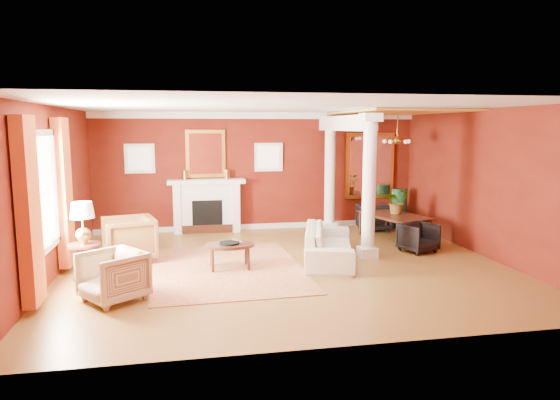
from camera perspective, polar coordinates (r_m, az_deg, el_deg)
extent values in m
plane|color=brown|center=(9.30, 0.66, -7.50)|extent=(8.00, 8.00, 0.00)
cube|color=#64190D|center=(12.45, -2.47, 3.31)|extent=(8.00, 0.04, 2.90)
cube|color=#64190D|center=(5.67, 7.58, -2.81)|extent=(8.00, 0.04, 2.90)
cube|color=#64190D|center=(9.13, -24.78, 0.72)|extent=(0.04, 7.00, 2.90)
cube|color=#64190D|center=(10.55, 22.52, 1.77)|extent=(0.04, 7.00, 2.90)
cube|color=silver|center=(8.96, 0.69, 10.65)|extent=(8.00, 7.00, 0.04)
cube|color=white|center=(12.27, -8.35, -0.85)|extent=(1.60, 0.34, 1.20)
cube|color=black|center=(12.12, -8.30, -1.68)|extent=(0.72, 0.03, 0.70)
cube|color=black|center=(12.19, -8.27, -3.30)|extent=(1.20, 0.05, 0.20)
cube|color=white|center=(12.15, -8.41, 2.10)|extent=(1.85, 0.42, 0.10)
cube|color=white|center=(12.24, -11.62, -0.96)|extent=(0.16, 0.40, 1.20)
cube|color=white|center=(12.29, -5.08, -0.78)|extent=(0.16, 0.40, 1.20)
cube|color=gold|center=(12.26, -8.51, 5.25)|extent=(0.95, 0.06, 1.15)
cube|color=white|center=(12.23, -8.50, 5.25)|extent=(0.78, 0.02, 0.98)
cube|color=white|center=(12.32, -15.74, 4.58)|extent=(0.70, 0.06, 0.70)
cube|color=white|center=(12.29, -15.75, 4.57)|extent=(0.54, 0.02, 0.54)
cube|color=white|center=(12.43, -1.32, 4.92)|extent=(0.70, 0.06, 0.70)
cube|color=white|center=(12.40, -1.29, 4.91)|extent=(0.54, 0.02, 0.54)
cube|color=white|center=(8.54, -25.70, 0.86)|extent=(0.03, 1.30, 1.70)
cube|color=white|center=(7.86, -26.76, 0.22)|extent=(0.08, 0.10, 1.90)
cube|color=white|center=(9.20, -24.37, 1.43)|extent=(0.08, 0.10, 1.90)
cube|color=#C75622|center=(7.58, -26.80, -1.21)|extent=(0.18, 0.55, 2.60)
cube|color=#C75622|center=(9.49, -23.48, 0.75)|extent=(0.18, 0.55, 2.60)
cube|color=white|center=(10.01, 9.96, -5.89)|extent=(0.34, 0.34, 0.20)
cylinder|color=white|center=(9.77, 10.15, 1.81)|extent=(0.26, 0.26, 2.50)
cube|color=white|center=(9.71, 10.35, 9.27)|extent=(0.36, 0.36, 0.16)
cube|color=white|center=(12.51, 5.64, -2.95)|extent=(0.34, 0.34, 0.20)
cylinder|color=white|center=(12.32, 5.73, 3.22)|extent=(0.26, 0.26, 2.50)
cube|color=white|center=(12.27, 5.81, 9.14)|extent=(0.36, 0.36, 0.16)
cube|color=white|center=(11.22, 7.40, 8.68)|extent=(0.30, 3.20, 0.32)
cube|color=gold|center=(11.49, 13.20, 9.77)|extent=(2.30, 3.40, 0.04)
cube|color=gold|center=(13.13, 10.21, 3.88)|extent=(1.30, 0.06, 1.70)
cube|color=white|center=(13.10, 10.27, 3.87)|extent=(1.10, 0.02, 1.50)
cylinder|color=#AE8436|center=(11.55, 13.28, 8.29)|extent=(0.02, 0.02, 0.65)
sphere|color=#AE8436|center=(11.56, 13.23, 6.68)|extent=(0.20, 0.20, 0.20)
sphere|color=beige|center=(11.67, 14.49, 6.51)|extent=(0.09, 0.09, 0.09)
sphere|color=beige|center=(11.84, 13.09, 6.57)|extent=(0.09, 0.09, 0.09)
sphere|color=beige|center=(11.62, 11.87, 6.58)|extent=(0.09, 0.09, 0.09)
sphere|color=beige|center=(11.32, 12.50, 6.52)|extent=(0.09, 0.09, 0.09)
sphere|color=beige|center=(11.35, 14.17, 6.47)|extent=(0.09, 0.09, 0.09)
cube|color=white|center=(12.37, -2.48, 9.63)|extent=(8.00, 0.08, 0.16)
cube|color=white|center=(12.61, -2.40, -3.01)|extent=(8.00, 0.08, 0.12)
cube|color=maroon|center=(9.15, -6.03, -7.78)|extent=(2.76, 3.61, 0.01)
imported|color=#F0E5CA|center=(9.60, 5.62, -4.35)|extent=(1.22, 2.33, 0.87)
imported|color=black|center=(9.91, -16.89, -4.07)|extent=(1.06, 1.10, 0.94)
imported|color=#CBAC87|center=(7.77, -18.56, -8.00)|extent=(1.08, 1.09, 0.82)
cylinder|color=black|center=(9.03, -5.79, -5.19)|extent=(0.90, 0.90, 0.05)
cylinder|color=black|center=(8.88, -7.71, -7.00)|extent=(0.05, 0.05, 0.40)
cylinder|color=black|center=(8.93, -3.62, -6.86)|extent=(0.05, 0.05, 0.40)
cylinder|color=black|center=(9.26, -7.83, -6.36)|extent=(0.05, 0.05, 0.40)
cylinder|color=black|center=(9.31, -3.92, -6.22)|extent=(0.05, 0.05, 0.40)
imported|color=black|center=(9.07, -5.72, -4.16)|extent=(0.16, 0.12, 0.25)
cylinder|color=black|center=(9.06, -21.29, -8.39)|extent=(0.39, 0.39, 0.04)
cylinder|color=black|center=(8.99, -21.39, -6.68)|extent=(0.10, 0.10, 0.60)
cylinder|color=black|center=(8.92, -21.49, -4.82)|extent=(0.53, 0.53, 0.04)
sphere|color=#AE8436|center=(8.88, -21.55, -3.71)|extent=(0.25, 0.25, 0.25)
cylinder|color=#AE8436|center=(8.85, -21.61, -2.59)|extent=(0.03, 0.03, 0.26)
cone|color=beige|center=(8.81, -21.69, -1.07)|extent=(0.39, 0.39, 0.26)
imported|color=black|center=(11.60, 13.01, -2.19)|extent=(1.01, 1.76, 0.93)
imported|color=black|center=(10.62, 15.53, -3.99)|extent=(0.80, 0.78, 0.65)
imported|color=black|center=(12.54, 10.68, -1.81)|extent=(0.73, 0.68, 0.72)
sphere|color=#143F23|center=(13.03, 13.38, -2.24)|extent=(0.42, 0.42, 0.42)
cylinder|color=#143F23|center=(12.97, 13.43, -0.94)|extent=(0.38, 0.38, 1.00)
imported|color=#26591E|center=(11.59, 13.26, 1.21)|extent=(0.64, 0.68, 0.44)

